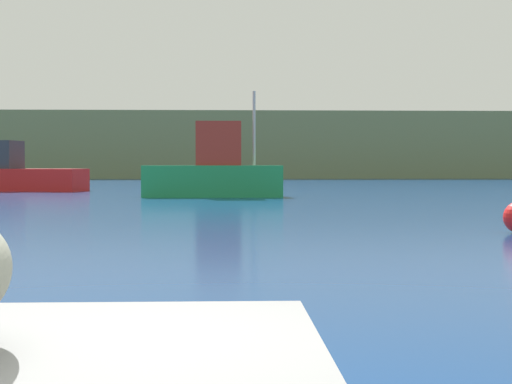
# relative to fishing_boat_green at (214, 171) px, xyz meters

# --- Properties ---
(hillside_backdrop) EXTENTS (140.00, 11.12, 6.17)m
(hillside_backdrop) POSITION_rel_fishing_boat_green_xyz_m (0.14, 45.28, 2.02)
(hillside_backdrop) COLOR #6B7A51
(hillside_backdrop) RESTS_ON ground
(fishing_boat_green) EXTENTS (5.72, 1.64, 4.35)m
(fishing_boat_green) POSITION_rel_fishing_boat_green_xyz_m (0.00, 0.00, 0.00)
(fishing_boat_green) COLOR #1E8C4C
(fishing_boat_green) RESTS_ON ground
(fishing_boat_red) EXTENTS (8.18, 3.92, 5.30)m
(fishing_boat_red) POSITION_rel_fishing_boat_green_xyz_m (-10.64, 8.02, -0.22)
(fishing_boat_red) COLOR red
(fishing_boat_red) RESTS_ON ground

